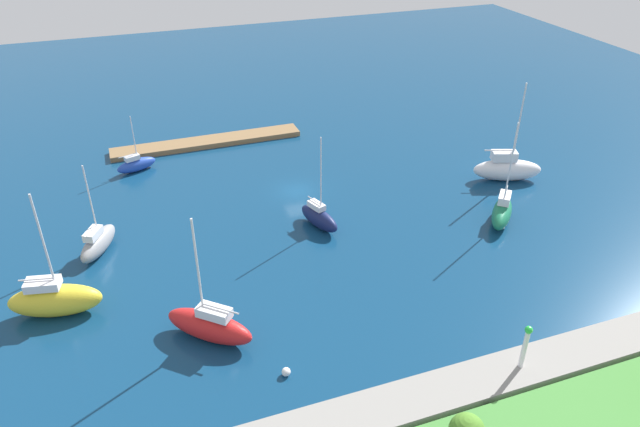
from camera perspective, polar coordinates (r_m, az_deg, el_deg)
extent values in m
plane|color=navy|center=(67.36, -2.28, 2.17)|extent=(160.00, 160.00, 0.00)
cube|color=olive|center=(80.21, -10.85, 6.82)|extent=(24.90, 3.17, 0.66)
cube|color=gray|center=(43.54, 11.45, -16.91)|extent=(59.05, 3.54, 1.17)
cylinder|color=silver|center=(45.09, 19.16, -12.35)|extent=(0.36, 0.36, 3.20)
sphere|color=green|center=(43.90, 19.58, -10.58)|extent=(0.56, 0.56, 0.56)
ellipsoid|color=yellow|center=(53.57, -24.26, -7.69)|extent=(7.87, 4.04, 2.78)
cube|color=silver|center=(52.76, -25.29, -6.21)|extent=(2.96, 2.05, 0.73)
cylinder|color=silver|center=(50.36, -25.23, -2.57)|extent=(0.18, 0.18, 8.61)
cylinder|color=silver|center=(52.60, -25.81, -5.77)|extent=(2.69, 0.71, 0.14)
ellipsoid|color=red|center=(47.62, -10.67, -10.69)|extent=(6.98, 6.57, 2.42)
cube|color=silver|center=(46.30, -10.23, -9.41)|extent=(2.85, 2.74, 0.81)
cylinder|color=silver|center=(44.37, -11.77, -5.22)|extent=(0.18, 0.18, 8.61)
cylinder|color=silver|center=(45.68, -9.64, -9.08)|extent=(2.44, 2.21, 0.14)
ellipsoid|color=gray|center=(60.24, -20.68, -2.70)|extent=(4.44, 6.17, 2.05)
cube|color=silver|center=(59.17, -21.14, -1.83)|extent=(1.97, 2.42, 0.74)
cylinder|color=silver|center=(58.21, -21.37, 1.22)|extent=(0.15, 0.15, 7.10)
cylinder|color=silver|center=(58.69, -21.37, -1.56)|extent=(1.15, 1.98, 0.12)
ellipsoid|color=#19724C|center=(63.86, 17.20, 0.06)|extent=(5.57, 5.96, 2.18)
cube|color=silver|center=(63.58, 17.46, 1.44)|extent=(2.34, 2.45, 0.85)
cylinder|color=silver|center=(61.02, 17.97, 4.43)|extent=(0.15, 0.15, 9.03)
cylinder|color=silver|center=(63.73, 17.59, 2.09)|extent=(1.80, 2.02, 0.12)
ellipsoid|color=#2347B2|center=(74.92, -17.35, 4.51)|extent=(5.07, 2.99, 1.57)
cube|color=silver|center=(74.35, -17.76, 5.16)|extent=(1.94, 1.40, 0.60)
cylinder|color=silver|center=(73.59, -17.60, 7.00)|extent=(0.12, 0.12, 5.43)
cylinder|color=silver|center=(74.01, -18.16, 5.36)|extent=(2.15, 0.85, 0.09)
ellipsoid|color=#141E4C|center=(60.23, -0.08, -0.47)|extent=(3.30, 5.72, 2.03)
cube|color=silver|center=(59.85, -0.34, 0.78)|extent=(1.55, 2.18, 0.61)
cylinder|color=silver|center=(57.57, 0.09, 3.71)|extent=(0.13, 0.13, 8.08)
cylinder|color=silver|center=(59.85, -0.54, 1.28)|extent=(0.78, 2.02, 0.11)
ellipsoid|color=white|center=(72.61, 17.68, 4.04)|extent=(8.27, 4.87, 2.59)
cube|color=silver|center=(71.64, 17.42, 5.36)|extent=(3.16, 2.28, 1.08)
cylinder|color=silver|center=(70.40, 18.75, 8.32)|extent=(0.19, 0.19, 9.23)
cylinder|color=silver|center=(71.16, 16.98, 5.87)|extent=(3.28, 1.29, 0.15)
sphere|color=white|center=(44.67, -3.30, -15.07)|extent=(0.67, 0.67, 0.67)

